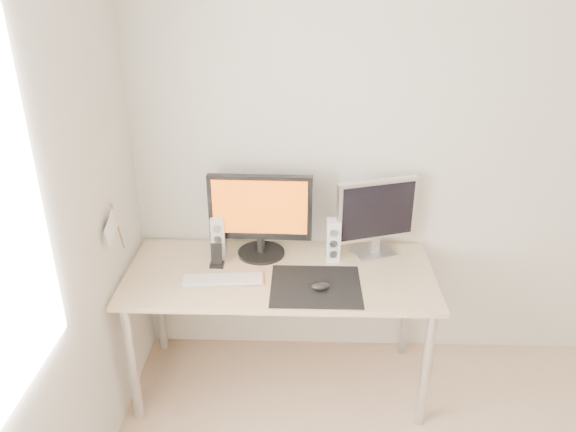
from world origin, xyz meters
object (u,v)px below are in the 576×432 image
object	(u,v)px
second_monitor	(376,214)
phone_dock	(217,259)
main_monitor	(260,213)
keyboard	(223,280)
mouse	(320,286)
speaker_right	(333,240)
desk	(280,285)
speaker_left	(219,236)

from	to	relation	value
second_monitor	phone_dock	bearing A→B (deg)	-169.18
main_monitor	keyboard	distance (m)	0.41
main_monitor	second_monitor	bearing A→B (deg)	3.05
mouse	speaker_right	bearing A→B (deg)	76.39
desk	speaker_left	distance (m)	0.43
desk	main_monitor	size ratio (longest dim) A/B	2.90
desk	main_monitor	distance (m)	0.39
main_monitor	speaker_right	world-z (taller)	main_monitor
main_monitor	speaker_left	world-z (taller)	main_monitor
desk	speaker_right	world-z (taller)	speaker_right
mouse	speaker_left	world-z (taller)	speaker_left
desk	main_monitor	world-z (taller)	main_monitor
mouse	second_monitor	distance (m)	0.53
keyboard	speaker_right	bearing A→B (deg)	23.30
main_monitor	speaker_left	size ratio (longest dim) A/B	2.37
main_monitor	keyboard	xyz separation A→B (m)	(-0.17, -0.28, -0.25)
desk	speaker_right	size ratio (longest dim) A/B	6.89
mouse	main_monitor	size ratio (longest dim) A/B	0.18
phone_dock	desk	bearing A→B (deg)	-8.71
speaker_left	speaker_right	xyz separation A→B (m)	(0.62, -0.03, 0.00)
desk	second_monitor	xyz separation A→B (m)	(0.51, 0.21, 0.32)
second_monitor	speaker_right	world-z (taller)	second_monitor
second_monitor	keyboard	world-z (taller)	second_monitor
second_monitor	phone_dock	xyz separation A→B (m)	(-0.85, -0.16, -0.20)
second_monitor	keyboard	bearing A→B (deg)	-158.52
desk	phone_dock	xyz separation A→B (m)	(-0.34, 0.05, 0.12)
mouse	main_monitor	xyz separation A→B (m)	(-0.32, 0.35, 0.23)
speaker_left	keyboard	xyz separation A→B (m)	(0.05, -0.27, -0.11)
speaker_left	mouse	bearing A→B (deg)	-32.02
mouse	keyboard	bearing A→B (deg)	172.34
main_monitor	second_monitor	distance (m)	0.62
mouse	phone_dock	size ratio (longest dim) A/B	0.74
main_monitor	desk	bearing A→B (deg)	-58.42
desk	second_monitor	size ratio (longest dim) A/B	3.64
main_monitor	speaker_left	distance (m)	0.27
mouse	keyboard	size ratio (longest dim) A/B	0.23
second_monitor	speaker_right	xyz separation A→B (m)	(-0.23, -0.07, -0.12)
main_monitor	mouse	bearing A→B (deg)	-47.58
second_monitor	main_monitor	bearing A→B (deg)	-176.95
mouse	second_monitor	xyz separation A→B (m)	(0.30, 0.38, 0.22)
main_monitor	phone_dock	distance (m)	0.34
speaker_left	speaker_right	bearing A→B (deg)	-2.88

